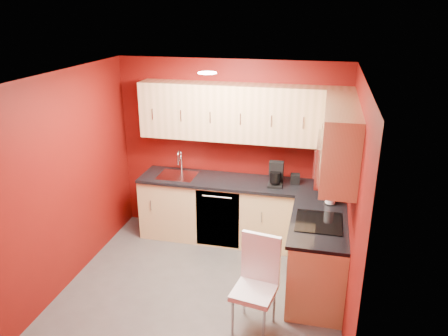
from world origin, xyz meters
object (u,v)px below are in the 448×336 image
at_px(microwave, 335,159).
at_px(paper_towel, 331,193).
at_px(coffee_maker, 276,175).
at_px(dining_chair, 254,287).
at_px(napkin_holder, 295,179).
at_px(sink, 178,173).

height_order(microwave, paper_towel, microwave).
xyz_separation_m(coffee_maker, dining_chair, (0.01, -1.71, -0.56)).
distance_m(microwave, napkin_holder, 1.35).
height_order(microwave, sink, microwave).
relative_size(paper_towel, dining_chair, 0.27).
bearing_deg(sink, dining_chair, -51.70).
height_order(microwave, napkin_holder, microwave).
relative_size(coffee_maker, paper_towel, 1.17).
relative_size(sink, dining_chair, 0.51).
bearing_deg(microwave, napkin_holder, 113.17).
xyz_separation_m(napkin_holder, paper_towel, (0.46, -0.54, 0.07)).
height_order(sink, coffee_maker, sink).
bearing_deg(coffee_maker, paper_towel, -30.29).
bearing_deg(dining_chair, napkin_holder, 92.30).
bearing_deg(dining_chair, coffee_maker, 100.02).
distance_m(coffee_maker, napkin_holder, 0.30).
distance_m(microwave, paper_towel, 0.81).
distance_m(sink, napkin_holder, 1.64).
distance_m(microwave, sink, 2.43).
distance_m(napkin_holder, paper_towel, 0.72).
distance_m(microwave, dining_chair, 1.55).
bearing_deg(coffee_maker, dining_chair, -90.14).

